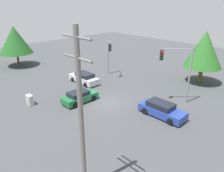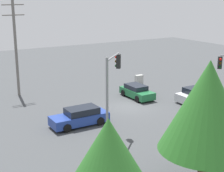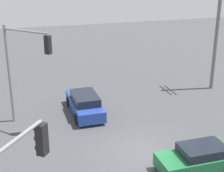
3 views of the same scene
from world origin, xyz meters
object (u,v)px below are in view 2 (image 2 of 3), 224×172
Objects in this scene: sedan_silver at (198,94)px; traffic_signal_cross at (112,83)px; electrical_cabinet at (139,80)px; sedan_blue at (80,117)px; sedan_green at (137,92)px.

traffic_signal_cross is at bearing -73.62° from sedan_silver.
sedan_silver reaches higher than electrical_cabinet.
electrical_cabinet is at bearing -54.81° from sedan_blue.
traffic_signal_cross is (-12.10, -3.56, 3.59)m from sedan_silver.
sedan_green reaches higher than electrical_cabinet.
electrical_cabinet is (10.93, 12.01, -3.74)m from traffic_signal_cross.
traffic_signal_cross reaches higher than electrical_cabinet.
sedan_silver is 4.16× the size of electrical_cabinet.
traffic_signal_cross is (-7.59, -7.69, 3.65)m from sedan_green.
sedan_blue reaches higher than sedan_green.
sedan_green is at bearing -127.69° from electrical_cabinet.
sedan_blue is 12.84m from sedan_silver.
sedan_green is 9.20m from sedan_blue.
sedan_silver is at bearing -27.99° from traffic_signal_cross.
electrical_cabinet is at bearing 3.32° from traffic_signal_cross.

